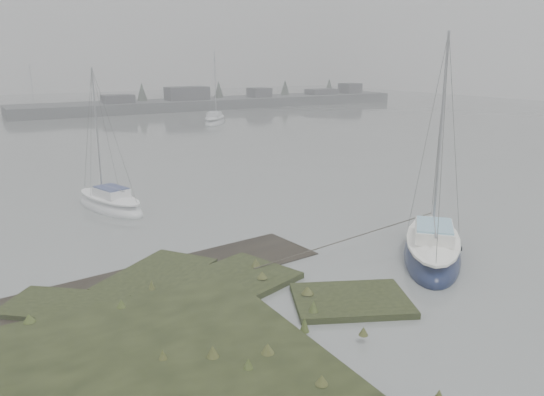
% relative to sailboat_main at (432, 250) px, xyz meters
% --- Properties ---
extents(ground, '(160.00, 160.00, 0.00)m').
position_rel_sailboat_main_xyz_m(ground, '(-5.62, 29.01, -0.28)').
color(ground, slate).
rests_on(ground, ground).
extents(far_shoreline, '(60.00, 8.00, 4.15)m').
position_rel_sailboat_main_xyz_m(far_shoreline, '(21.22, 60.91, 0.57)').
color(far_shoreline, '#4C4F51').
rests_on(far_shoreline, ground).
extents(sailboat_main, '(5.99, 5.91, 8.94)m').
position_rel_sailboat_main_xyz_m(sailboat_main, '(0.00, 0.00, 0.00)').
color(sailboat_main, '#101939').
rests_on(sailboat_main, ground).
extents(sailboat_white, '(3.12, 5.56, 7.46)m').
position_rel_sailboat_main_xyz_m(sailboat_white, '(-8.79, 13.01, -0.05)').
color(sailboat_white, silver).
rests_on(sailboat_white, ground).
extents(sailboat_far_b, '(5.32, 6.18, 8.73)m').
position_rel_sailboat_main_xyz_m(sailboat_far_b, '(10.72, 42.72, -0.01)').
color(sailboat_far_b, silver).
rests_on(sailboat_far_b, ground).
extents(sailboat_far_c, '(5.16, 3.43, 6.95)m').
position_rel_sailboat_main_xyz_m(sailboat_far_c, '(-5.41, 61.02, -0.06)').
color(sailboat_far_c, silver).
rests_on(sailboat_far_c, ground).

